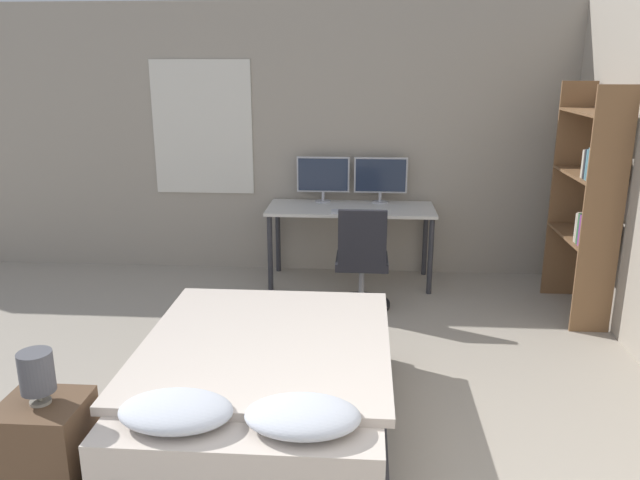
% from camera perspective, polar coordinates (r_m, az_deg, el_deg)
% --- Properties ---
extents(wall_back, '(12.00, 0.08, 2.70)m').
position_cam_1_polar(wall_back, '(6.37, 3.53, 8.94)').
color(wall_back, '#9E9384').
rests_on(wall_back, ground_plane).
extents(bed, '(1.47, 1.97, 0.60)m').
position_cam_1_polar(bed, '(3.81, -5.12, -13.39)').
color(bed, '#2D2D33').
rests_on(bed, ground_plane).
extents(nightstand, '(0.40, 0.38, 0.54)m').
position_cam_1_polar(nightstand, '(3.54, -23.65, -17.26)').
color(nightstand, brown).
rests_on(nightstand, ground_plane).
extents(bedside_lamp, '(0.16, 0.16, 0.27)m').
position_cam_1_polar(bedside_lamp, '(3.33, -24.49, -10.99)').
color(bedside_lamp, gray).
rests_on(bedside_lamp, nightstand).
extents(desk, '(1.62, 0.66, 0.77)m').
position_cam_1_polar(desk, '(6.10, 2.83, 2.22)').
color(desk, beige).
rests_on(desk, ground_plane).
extents(monitor_left, '(0.53, 0.16, 0.46)m').
position_cam_1_polar(monitor_left, '(6.27, 0.29, 5.85)').
color(monitor_left, '#B7B7BC').
rests_on(monitor_left, desk).
extents(monitor_right, '(0.53, 0.16, 0.46)m').
position_cam_1_polar(monitor_right, '(6.25, 5.56, 5.76)').
color(monitor_right, '#B7B7BC').
rests_on(monitor_right, desk).
extents(keyboard, '(0.35, 0.13, 0.02)m').
position_cam_1_polar(keyboard, '(5.86, 2.78, 2.61)').
color(keyboard, '#B7B7BC').
rests_on(keyboard, desk).
extents(computer_mouse, '(0.07, 0.05, 0.04)m').
position_cam_1_polar(computer_mouse, '(5.86, 5.40, 2.64)').
color(computer_mouse, '#B7B7BC').
rests_on(computer_mouse, desk).
extents(office_chair, '(0.52, 0.52, 0.94)m').
position_cam_1_polar(office_chair, '(5.51, 3.84, -2.64)').
color(office_chair, black).
rests_on(office_chair, ground_plane).
extents(bookshelf, '(0.31, 0.90, 1.97)m').
position_cam_1_polar(bookshelf, '(5.62, 23.42, 3.87)').
color(bookshelf, brown).
rests_on(bookshelf, ground_plane).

